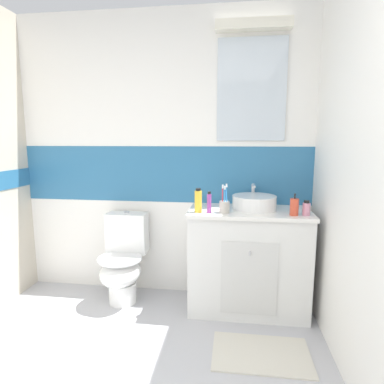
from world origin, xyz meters
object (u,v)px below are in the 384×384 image
(lotion_bottle_short, at_px, (306,208))
(shampoo_bottle_tall, at_px, (198,201))
(toothpaste_tube_upright, at_px, (209,203))
(soap_dispenser, at_px, (294,207))
(toothbrush_cup, at_px, (224,206))
(sink_basin, at_px, (254,202))
(toilet, at_px, (123,261))

(lotion_bottle_short, height_order, shampoo_bottle_tall, shampoo_bottle_tall)
(toothpaste_tube_upright, bearing_deg, soap_dispenser, 0.24)
(soap_dispenser, relative_size, toothpaste_tube_upright, 1.00)
(toothpaste_tube_upright, relative_size, lotion_bottle_short, 1.47)
(soap_dispenser, distance_m, shampoo_bottle_tall, 0.72)
(toothbrush_cup, bearing_deg, soap_dispenser, -2.17)
(toothbrush_cup, distance_m, shampoo_bottle_tall, 0.20)
(soap_dispenser, xyz_separation_m, toothpaste_tube_upright, (-0.63, -0.00, 0.01))
(sink_basin, height_order, shampoo_bottle_tall, same)
(toilet, distance_m, toothpaste_tube_upright, 0.96)
(lotion_bottle_short, distance_m, shampoo_bottle_tall, 0.81)
(sink_basin, xyz_separation_m, shampoo_bottle_tall, (-0.44, -0.17, 0.03))
(sink_basin, height_order, lotion_bottle_short, sink_basin)
(toothpaste_tube_upright, xyz_separation_m, shampoo_bottle_tall, (-0.09, 0.02, 0.01))
(sink_basin, xyz_separation_m, toothbrush_cup, (-0.24, -0.16, -0.00))
(toothbrush_cup, distance_m, soap_dispenser, 0.52)
(sink_basin, bearing_deg, toothpaste_tube_upright, -152.47)
(sink_basin, bearing_deg, shampoo_bottle_tall, -159.00)
(toothbrush_cup, relative_size, soap_dispenser, 1.37)
(toilet, xyz_separation_m, lotion_bottle_short, (1.48, -0.14, 0.54))
(sink_basin, distance_m, shampoo_bottle_tall, 0.47)
(toilet, xyz_separation_m, toothpaste_tube_upright, (0.76, -0.15, 0.57))
(toothbrush_cup, xyz_separation_m, shampoo_bottle_tall, (-0.20, -0.01, 0.03))
(sink_basin, relative_size, lotion_bottle_short, 3.49)
(toothpaste_tube_upright, distance_m, shampoo_bottle_tall, 0.09)
(toilet, bearing_deg, lotion_bottle_short, -5.29)
(toilet, bearing_deg, soap_dispenser, -6.18)
(toothbrush_cup, relative_size, toothpaste_tube_upright, 1.37)
(toilet, bearing_deg, shampoo_bottle_tall, -11.59)
(toilet, relative_size, shampoo_bottle_tall, 4.12)
(toilet, distance_m, toothbrush_cup, 1.04)
(toilet, relative_size, toothbrush_cup, 3.39)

